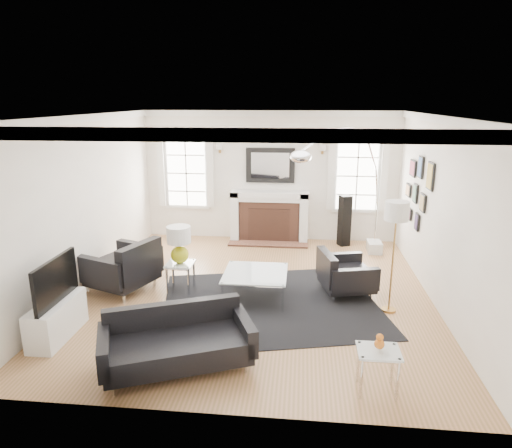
# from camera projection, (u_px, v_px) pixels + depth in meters

# --- Properties ---
(floor) EXTENTS (6.00, 6.00, 0.00)m
(floor) POSITION_uv_depth(u_px,v_px,m) (256.00, 292.00, 7.41)
(floor) COLOR olive
(floor) RESTS_ON ground
(back_wall) EXTENTS (5.50, 0.04, 2.80)m
(back_wall) POSITION_uv_depth(u_px,v_px,m) (270.00, 177.00, 9.92)
(back_wall) COLOR white
(back_wall) RESTS_ON floor
(front_wall) EXTENTS (5.50, 0.04, 2.80)m
(front_wall) POSITION_uv_depth(u_px,v_px,m) (223.00, 284.00, 4.17)
(front_wall) COLOR white
(front_wall) RESTS_ON floor
(left_wall) EXTENTS (0.04, 6.00, 2.80)m
(left_wall) POSITION_uv_depth(u_px,v_px,m) (86.00, 204.00, 7.31)
(left_wall) COLOR white
(left_wall) RESTS_ON floor
(right_wall) EXTENTS (0.04, 6.00, 2.80)m
(right_wall) POSITION_uv_depth(u_px,v_px,m) (440.00, 213.00, 6.77)
(right_wall) COLOR white
(right_wall) RESTS_ON floor
(ceiling) EXTENTS (5.50, 6.00, 0.02)m
(ceiling) POSITION_uv_depth(u_px,v_px,m) (256.00, 115.00, 6.67)
(ceiling) COLOR white
(ceiling) RESTS_ON back_wall
(crown_molding) EXTENTS (5.50, 6.00, 0.12)m
(crown_molding) POSITION_uv_depth(u_px,v_px,m) (256.00, 120.00, 6.69)
(crown_molding) COLOR white
(crown_molding) RESTS_ON back_wall
(fireplace) EXTENTS (1.70, 0.69, 1.11)m
(fireplace) POSITION_uv_depth(u_px,v_px,m) (269.00, 217.00, 9.95)
(fireplace) COLOR white
(fireplace) RESTS_ON floor
(mantel_mirror) EXTENTS (1.05, 0.07, 0.75)m
(mantel_mirror) POSITION_uv_depth(u_px,v_px,m) (270.00, 165.00, 9.81)
(mantel_mirror) COLOR black
(mantel_mirror) RESTS_ON back_wall
(window_left) EXTENTS (1.24, 0.15, 1.62)m
(window_left) POSITION_uv_depth(u_px,v_px,m) (186.00, 173.00, 10.04)
(window_left) COLOR white
(window_left) RESTS_ON back_wall
(window_right) EXTENTS (1.24, 0.15, 1.62)m
(window_right) POSITION_uv_depth(u_px,v_px,m) (357.00, 176.00, 9.67)
(window_right) COLOR white
(window_right) RESTS_ON back_wall
(gallery_wall) EXTENTS (0.04, 1.73, 1.29)m
(gallery_wall) POSITION_uv_depth(u_px,v_px,m) (418.00, 188.00, 7.98)
(gallery_wall) COLOR black
(gallery_wall) RESTS_ON right_wall
(tv_unit) EXTENTS (0.35, 1.00, 1.09)m
(tv_unit) POSITION_uv_depth(u_px,v_px,m) (57.00, 314.00, 5.94)
(tv_unit) COLOR white
(tv_unit) RESTS_ON floor
(area_rug) EXTENTS (3.72, 3.32, 0.01)m
(area_rug) POSITION_uv_depth(u_px,v_px,m) (271.00, 304.00, 6.98)
(area_rug) COLOR black
(area_rug) RESTS_ON floor
(sofa) EXTENTS (1.89, 1.38, 0.56)m
(sofa) POSITION_uv_depth(u_px,v_px,m) (177.00, 342.00, 5.30)
(sofa) COLOR black
(sofa) RESTS_ON floor
(armchair_left) EXTENTS (1.24, 1.31, 0.71)m
(armchair_left) POSITION_uv_depth(u_px,v_px,m) (124.00, 268.00, 7.38)
(armchair_left) COLOR black
(armchair_left) RESTS_ON floor
(armchair_right) EXTENTS (0.96, 1.03, 0.58)m
(armchair_right) POSITION_uv_depth(u_px,v_px,m) (343.00, 275.00, 7.27)
(armchair_right) COLOR black
(armchair_right) RESTS_ON floor
(coffee_table) EXTENTS (0.97, 0.97, 0.43)m
(coffee_table) POSITION_uv_depth(u_px,v_px,m) (255.00, 275.00, 7.07)
(coffee_table) COLOR silver
(coffee_table) RESTS_ON floor
(side_table_left) EXTENTS (0.43, 0.43, 0.48)m
(side_table_left) POSITION_uv_depth(u_px,v_px,m) (180.00, 269.00, 7.38)
(side_table_left) COLOR silver
(side_table_left) RESTS_ON floor
(nesting_table) EXTENTS (0.45, 0.38, 0.49)m
(nesting_table) POSITION_uv_depth(u_px,v_px,m) (378.00, 360.00, 4.80)
(nesting_table) COLOR silver
(nesting_table) RESTS_ON floor
(gourd_lamp) EXTENTS (0.38, 0.38, 0.61)m
(gourd_lamp) POSITION_uv_depth(u_px,v_px,m) (179.00, 242.00, 7.26)
(gourd_lamp) COLOR gold
(gourd_lamp) RESTS_ON side_table_left
(orange_vase) EXTENTS (0.11, 0.11, 0.17)m
(orange_vase) POSITION_uv_depth(u_px,v_px,m) (379.00, 342.00, 4.75)
(orange_vase) COLOR orange
(orange_vase) RESTS_ON nesting_table
(arc_floor_lamp) EXTENTS (1.87, 1.73, 2.64)m
(arc_floor_lamp) POSITION_uv_depth(u_px,v_px,m) (342.00, 189.00, 8.42)
(arc_floor_lamp) COLOR silver
(arc_floor_lamp) RESTS_ON floor
(stick_floor_lamp) EXTENTS (0.34, 0.34, 1.66)m
(stick_floor_lamp) POSITION_uv_depth(u_px,v_px,m) (396.00, 217.00, 6.38)
(stick_floor_lamp) COLOR #A57839
(stick_floor_lamp) RESTS_ON floor
(speaker_tower) EXTENTS (0.28, 0.28, 1.08)m
(speaker_tower) POSITION_uv_depth(u_px,v_px,m) (344.00, 221.00, 9.65)
(speaker_tower) COLOR black
(speaker_tower) RESTS_ON floor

